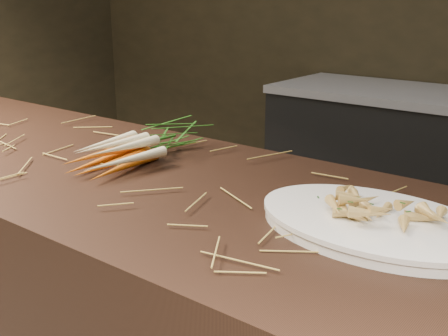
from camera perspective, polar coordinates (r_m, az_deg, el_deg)
The scene contains 5 objects.
main_counter at distance 1.58m, azimuth -10.73°, elevation -15.37°, with size 2.40×0.70×0.90m, color black.
straw_bedding at distance 1.39m, azimuth -11.78°, elevation 0.75°, with size 1.40×0.60×0.02m, color #A98B3A, non-canonical shape.
root_veg_bunch at distance 1.42m, azimuth -7.68°, elevation 2.58°, with size 0.18×0.44×0.08m.
serving_platter at distance 1.02m, azimuth 15.00°, elevation -5.65°, with size 0.42×0.28×0.02m, color white, non-canonical shape.
roasted_veg_heap at distance 1.00m, azimuth 15.15°, elevation -3.83°, with size 0.21×0.15×0.05m, color #B99946, non-canonical shape.
Camera 1 is at (1.03, -0.55, 1.30)m, focal length 45.00 mm.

